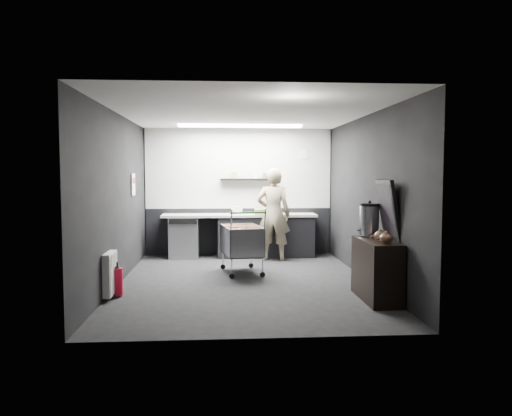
{
  "coord_description": "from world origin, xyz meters",
  "views": [
    {
      "loc": [
        -0.36,
        -7.94,
        1.77
      ],
      "look_at": [
        0.21,
        0.4,
        1.17
      ],
      "focal_mm": 35.0,
      "sensor_mm": 36.0,
      "label": 1
    }
  ],
  "objects": [
    {
      "name": "radiator",
      "position": [
        -1.94,
        -0.9,
        0.35
      ],
      "size": [
        0.1,
        0.5,
        0.6
      ],
      "primitive_type": "cube",
      "color": "white",
      "rests_on": "wall_left"
    },
    {
      "name": "fire_extinguisher",
      "position": [
        -1.85,
        -0.83,
        0.23
      ],
      "size": [
        0.14,
        0.14,
        0.48
      ],
      "color": "#B10B25",
      "rests_on": "floor"
    },
    {
      "name": "shopping_cart",
      "position": [
        -0.02,
        0.73,
        0.54
      ],
      "size": [
        0.77,
        1.11,
        1.12
      ],
      "color": "silver",
      "rests_on": "floor"
    },
    {
      "name": "person",
      "position": [
        0.67,
        1.97,
        0.93
      ],
      "size": [
        0.76,
        0.58,
        1.86
      ],
      "primitive_type": "imported",
      "rotation": [
        0.0,
        0.0,
        2.92
      ],
      "color": "#C1B799",
      "rests_on": "floor"
    },
    {
      "name": "wall_front",
      "position": [
        0.0,
        -2.75,
        1.35
      ],
      "size": [
        5.5,
        0.0,
        5.5
      ],
      "primitive_type": "plane",
      "rotation": [
        -1.57,
        0.0,
        0.0
      ],
      "color": "black",
      "rests_on": "floor"
    },
    {
      "name": "poster_red_band",
      "position": [
        -1.98,
        1.3,
        1.62
      ],
      "size": [
        0.02,
        0.22,
        0.1
      ],
      "primitive_type": "cube",
      "color": "red",
      "rests_on": "poster"
    },
    {
      "name": "dado_panel",
      "position": [
        0.0,
        2.73,
        0.5
      ],
      "size": [
        3.95,
        0.02,
        1.0
      ],
      "primitive_type": "cube",
      "color": "black",
      "rests_on": "wall_back"
    },
    {
      "name": "ceiling_strip",
      "position": [
        0.0,
        1.85,
        2.67
      ],
      "size": [
        2.4,
        0.2,
        0.04
      ],
      "primitive_type": "cube",
      "color": "white",
      "rests_on": "ceiling"
    },
    {
      "name": "floor",
      "position": [
        0.0,
        0.0,
        0.0
      ],
      "size": [
        5.5,
        5.5,
        0.0
      ],
      "primitive_type": "plane",
      "color": "black",
      "rests_on": "ground"
    },
    {
      "name": "white_container",
      "position": [
        -0.05,
        2.37,
        0.98
      ],
      "size": [
        0.22,
        0.2,
        0.17
      ],
      "primitive_type": "cube",
      "rotation": [
        0.0,
        0.0,
        -0.31
      ],
      "color": "white",
      "rests_on": "prep_counter"
    },
    {
      "name": "prep_counter",
      "position": [
        0.14,
        2.42,
        0.46
      ],
      "size": [
        3.2,
        0.61,
        0.9
      ],
      "color": "black",
      "rests_on": "floor"
    },
    {
      "name": "wall_back",
      "position": [
        0.0,
        2.75,
        1.35
      ],
      "size": [
        5.5,
        0.0,
        5.5
      ],
      "primitive_type": "plane",
      "rotation": [
        1.57,
        0.0,
        0.0
      ],
      "color": "black",
      "rests_on": "floor"
    },
    {
      "name": "cardboard_box",
      "position": [
        0.59,
        2.37,
        0.96
      ],
      "size": [
        0.57,
        0.45,
        0.11
      ],
      "primitive_type": "cube",
      "rotation": [
        0.0,
        0.0,
        -0.05
      ],
      "color": "#927D4E",
      "rests_on": "prep_counter"
    },
    {
      "name": "floating_shelf",
      "position": [
        0.2,
        2.62,
        1.62
      ],
      "size": [
        1.2,
        0.22,
        0.04
      ],
      "primitive_type": "cube",
      "color": "black",
      "rests_on": "wall_back"
    },
    {
      "name": "kitchen_wall_panel",
      "position": [
        0.0,
        2.73,
        1.85
      ],
      "size": [
        3.95,
        0.02,
        1.7
      ],
      "primitive_type": "cube",
      "color": "#BBBBB6",
      "rests_on": "wall_back"
    },
    {
      "name": "wall_left",
      "position": [
        -2.0,
        0.0,
        1.35
      ],
      "size": [
        0.0,
        5.5,
        5.5
      ],
      "primitive_type": "plane",
      "rotation": [
        1.57,
        0.0,
        1.57
      ],
      "color": "black",
      "rests_on": "floor"
    },
    {
      "name": "sideboard",
      "position": [
        1.78,
        -1.21,
        0.53
      ],
      "size": [
        0.48,
        1.12,
        1.67
      ],
      "color": "black",
      "rests_on": "floor"
    },
    {
      "name": "wall_right",
      "position": [
        2.0,
        0.0,
        1.35
      ],
      "size": [
        0.0,
        5.5,
        5.5
      ],
      "primitive_type": "plane",
      "rotation": [
        1.57,
        0.0,
        -1.57
      ],
      "color": "black",
      "rests_on": "floor"
    },
    {
      "name": "pink_tub",
      "position": [
        0.59,
        2.42,
        1.01
      ],
      "size": [
        0.22,
        0.22,
        0.22
      ],
      "primitive_type": "cylinder",
      "color": "beige",
      "rests_on": "prep_counter"
    },
    {
      "name": "ceiling",
      "position": [
        0.0,
        0.0,
        2.7
      ],
      "size": [
        5.5,
        5.5,
        0.0
      ],
      "primitive_type": "plane",
      "rotation": [
        3.14,
        0.0,
        0.0
      ],
      "color": "white",
      "rests_on": "wall_back"
    },
    {
      "name": "wall_clock",
      "position": [
        1.4,
        2.72,
        2.15
      ],
      "size": [
        0.2,
        0.03,
        0.2
      ],
      "primitive_type": "cylinder",
      "rotation": [
        1.57,
        0.0,
        0.0
      ],
      "color": "white",
      "rests_on": "wall_back"
    },
    {
      "name": "poster",
      "position": [
        -1.98,
        1.3,
        1.55
      ],
      "size": [
        0.02,
        0.3,
        0.4
      ],
      "primitive_type": "cube",
      "color": "white",
      "rests_on": "wall_left"
    }
  ]
}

